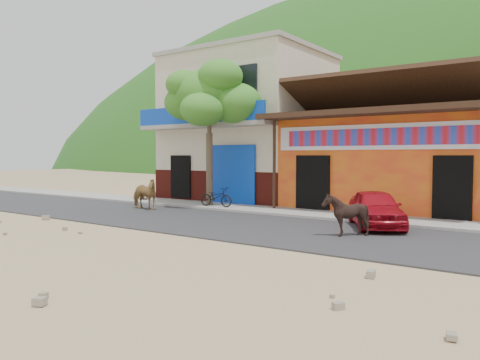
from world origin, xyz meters
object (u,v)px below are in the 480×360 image
(red_car, at_px, (375,208))
(scooter, at_px, (216,197))
(tree, at_px, (209,133))
(cow_dark, at_px, (346,215))
(cow_tan, at_px, (144,194))
(cafe_chair_right, at_px, (143,190))
(cafe_chair_left, at_px, (145,190))

(red_car, distance_m, scooter, 7.03)
(tree, distance_m, cow_dark, 8.58)
(cow_dark, height_order, red_car, cow_dark)
(cow_tan, relative_size, red_car, 0.45)
(red_car, bearing_deg, cafe_chair_right, 141.50)
(cafe_chair_left, bearing_deg, cow_tan, -63.17)
(red_car, bearing_deg, scooter, 141.16)
(cow_tan, xyz_separation_m, red_car, (9.15, 0.88, -0.06))
(cafe_chair_left, height_order, cafe_chair_right, cafe_chair_left)
(tree, distance_m, cow_tan, 3.67)
(cow_tan, distance_m, cafe_chair_left, 3.35)
(scooter, bearing_deg, cow_dark, -119.10)
(red_car, relative_size, scooter, 2.21)
(red_car, height_order, scooter, red_car)
(cafe_chair_left, bearing_deg, cafe_chair_right, 126.89)
(red_car, bearing_deg, cafe_chair_left, 142.46)
(red_car, xyz_separation_m, cafe_chair_right, (-11.96, 1.67, -0.08))
(tree, xyz_separation_m, scooter, (0.60, -0.31, -2.61))
(cow_dark, bearing_deg, tree, -118.84)
(cow_dark, height_order, cafe_chair_right, cow_dark)
(cow_tan, xyz_separation_m, cafe_chair_left, (-2.43, 2.30, -0.11))
(red_car, height_order, cafe_chair_left, red_car)
(cow_tan, bearing_deg, cafe_chair_left, 46.30)
(cow_tan, height_order, cafe_chair_left, cow_tan)
(red_car, relative_size, cafe_chair_right, 4.13)
(tree, height_order, cow_tan, tree)
(cow_dark, bearing_deg, cow_tan, -101.88)
(tree, height_order, cafe_chair_left, tree)
(cow_tan, distance_m, cafe_chair_right, 3.79)
(red_car, xyz_separation_m, scooter, (-6.96, 1.01, -0.09))
(tree, relative_size, cow_tan, 4.06)
(cow_tan, distance_m, red_car, 9.20)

